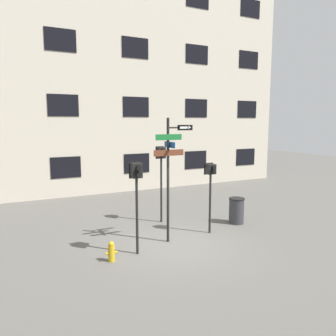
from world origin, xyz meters
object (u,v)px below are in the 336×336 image
(pedestrian_signal_left, at_px, (137,182))
(pedestrian_signal_across, at_px, (161,164))
(street_sign_pole, at_px, (170,168))
(fire_hydrant, at_px, (111,252))
(pedestrian_signal_right, at_px, (211,179))
(trash_bin, at_px, (236,211))

(pedestrian_signal_left, bearing_deg, pedestrian_signal_across, 52.04)
(street_sign_pole, bearing_deg, fire_hydrant, -163.00)
(street_sign_pole, xyz_separation_m, pedestrian_signal_left, (-1.36, -0.51, -0.29))
(pedestrian_signal_right, relative_size, fire_hydrant, 4.30)
(street_sign_pole, height_order, pedestrian_signal_across, street_sign_pole)
(pedestrian_signal_left, relative_size, pedestrian_signal_right, 1.11)
(pedestrian_signal_right, bearing_deg, pedestrian_signal_left, -167.99)
(street_sign_pole, height_order, fire_hydrant, street_sign_pole)
(pedestrian_signal_left, xyz_separation_m, pedestrian_signal_right, (3.05, 0.65, -0.23))
(street_sign_pole, xyz_separation_m, pedestrian_signal_right, (1.68, 0.14, -0.53))
(pedestrian_signal_right, relative_size, trash_bin, 2.49)
(street_sign_pole, relative_size, pedestrian_signal_across, 1.35)
(street_sign_pole, relative_size, trash_bin, 4.05)
(pedestrian_signal_left, bearing_deg, fire_hydrant, -168.83)
(street_sign_pole, height_order, pedestrian_signal_left, street_sign_pole)
(pedestrian_signal_left, bearing_deg, trash_bin, 13.85)
(fire_hydrant, bearing_deg, street_sign_pole, 17.00)
(pedestrian_signal_right, height_order, fire_hydrant, pedestrian_signal_right)
(fire_hydrant, height_order, trash_bin, trash_bin)
(pedestrian_signal_left, relative_size, fire_hydrant, 4.77)
(fire_hydrant, bearing_deg, pedestrian_signal_across, 43.71)
(pedestrian_signal_right, distance_m, trash_bin, 2.22)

